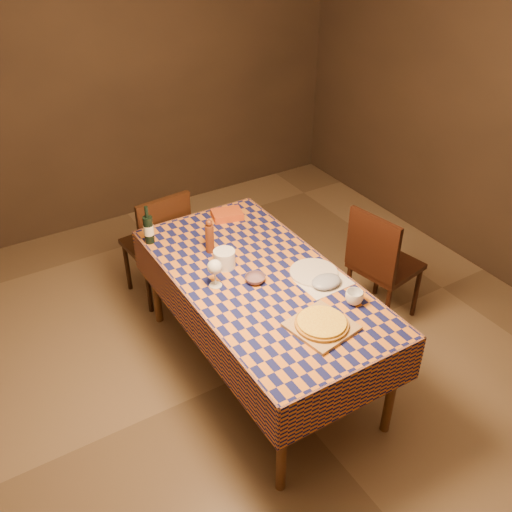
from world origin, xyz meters
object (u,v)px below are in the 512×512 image
Objects in this scene: pizza at (322,323)px; wine_bottle at (149,229)px; cutting_board at (321,326)px; bowl at (255,279)px; chair_right at (380,261)px; chair_far at (160,241)px; white_plate at (314,273)px; dining_table at (260,288)px.

wine_bottle is (-0.46, 1.29, 0.07)m from pizza.
bowl is at bearing 99.07° from cutting_board.
chair_right is at bearing 1.58° from bowl.
chair_far is (0.20, 0.35, -0.35)m from wine_bottle.
dining_table is at bearing 155.47° from white_plate.
cutting_board is 0.82× the size of pizza.
chair_right reaches higher than white_plate.
bowl is 0.13× the size of chair_far.
chair_right is (0.71, 0.15, -0.26)m from white_plate.
white_plate is at bearing -24.53° from dining_table.
dining_table is at bearing 93.94° from pizza.
pizza is 0.55m from bowl.
bowl reaches higher than cutting_board.
white_plate is 0.32× the size of chair_right.
dining_table is 4.80× the size of pizza.
dining_table is at bearing 21.67° from bowl.
wine_bottle is 0.91× the size of white_plate.
cutting_board is at bearing -149.34° from chair_right.
pizza is 0.50m from white_plate.
chair_right is (0.97, 0.58, -0.28)m from pizza.
dining_table is 14.76× the size of bowl.
bowl is at bearing 99.07° from pizza.
cutting_board is 2.51× the size of bowl.
chair_right reaches higher than bowl.
bowl is at bearing -81.08° from chair_far.
bowl is (-0.09, 0.55, 0.01)m from cutting_board.
bowl is 0.37m from white_plate.
dining_table is 0.57m from cutting_board.
dining_table is at bearing -179.43° from chair_right.
chair_right reaches higher than cutting_board.
wine_bottle is (-0.42, 0.73, 0.18)m from dining_table.
white_plate is 0.32× the size of chair_far.
cutting_board is 1.17× the size of wine_bottle.
pizza is 1.69m from chair_far.
chair_far reaches higher than dining_table.
chair_right is (1.01, 0.01, -0.17)m from dining_table.
cutting_board is 0.34× the size of chair_right.
cutting_board is at bearing -121.56° from white_plate.
white_plate is at bearing -18.71° from bowl.
chair_far is (-0.17, 1.10, -0.27)m from bowl.
chair_far is at bearing 113.26° from white_plate.
chair_right is at bearing 0.57° from dining_table.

